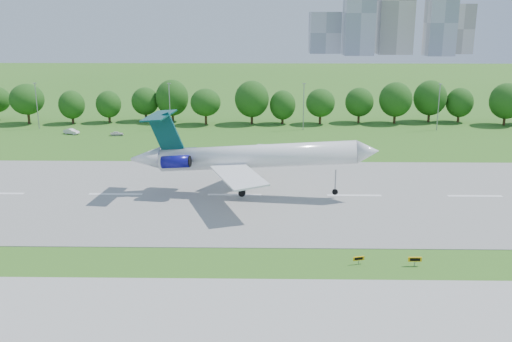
# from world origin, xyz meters

# --- Properties ---
(ground) EXTENTS (600.00, 600.00, 0.00)m
(ground) POSITION_xyz_m (0.00, 0.00, 0.00)
(ground) COLOR #2C691B
(ground) RESTS_ON ground
(runway) EXTENTS (400.00, 45.00, 0.08)m
(runway) POSITION_xyz_m (0.00, 25.00, 0.04)
(runway) COLOR gray
(runway) RESTS_ON ground
(taxiway) EXTENTS (400.00, 23.00, 0.08)m
(taxiway) POSITION_xyz_m (0.00, -18.00, 0.04)
(taxiway) COLOR #ADADA8
(taxiway) RESTS_ON ground
(tree_line) EXTENTS (288.40, 8.40, 10.40)m
(tree_line) POSITION_xyz_m (0.00, 92.00, 6.19)
(tree_line) COLOR #382314
(tree_line) RESTS_ON ground
(light_poles) EXTENTS (175.90, 0.25, 12.19)m
(light_poles) POSITION_xyz_m (-2.50, 82.00, 6.34)
(light_poles) COLOR gray
(light_poles) RESTS_ON ground
(skyline) EXTENTS (127.00, 52.00, 80.00)m
(skyline) POSITION_xyz_m (100.16, 390.61, 30.46)
(skyline) COLOR #B2B2B7
(skyline) RESTS_ON ground
(airliner) EXTENTS (41.42, 29.93, 13.31)m
(airliner) POSITION_xyz_m (1.70, 25.21, 6.75)
(airliner) COLOR white
(airliner) RESTS_ON ground
(taxi_sign_centre) EXTENTS (1.65, 0.26, 1.16)m
(taxi_sign_centre) POSITION_xyz_m (23.11, -2.54, 0.85)
(taxi_sign_centre) COLOR gray
(taxi_sign_centre) RESTS_ON ground
(taxi_sign_right) EXTENTS (1.41, 0.52, 1.00)m
(taxi_sign_right) POSITION_xyz_m (16.48, -2.13, 0.74)
(taxi_sign_right) COLOR gray
(taxi_sign_right) RESTS_ON ground
(service_vehicle_a) EXTENTS (4.40, 3.01, 1.37)m
(service_vehicle_a) POSITION_xyz_m (-44.13, 75.31, 0.69)
(service_vehicle_a) COLOR silver
(service_vehicle_a) RESTS_ON ground
(service_vehicle_b) EXTENTS (3.29, 1.69, 1.07)m
(service_vehicle_b) POSITION_xyz_m (-32.12, 73.60, 0.54)
(service_vehicle_b) COLOR silver
(service_vehicle_b) RESTS_ON ground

